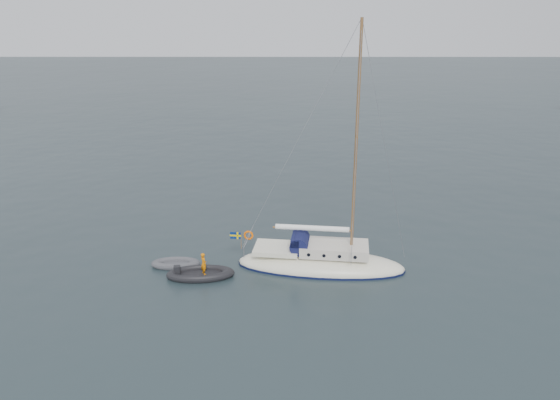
{
  "coord_description": "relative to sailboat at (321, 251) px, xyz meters",
  "views": [
    {
      "loc": [
        -0.09,
        -28.57,
        13.62
      ],
      "look_at": [
        -0.16,
        0.0,
        3.73
      ],
      "focal_mm": 35.0,
      "sensor_mm": 36.0,
      "label": 1
    }
  ],
  "objects": [
    {
      "name": "ground",
      "position": [
        -2.12,
        0.89,
        -1.06
      ],
      "size": [
        300.0,
        300.0,
        0.0
      ],
      "primitive_type": "plane",
      "color": "black",
      "rests_on": "ground"
    },
    {
      "name": "sailboat",
      "position": [
        0.0,
        0.0,
        0.0
      ],
      "size": [
        9.82,
        2.94,
        13.99
      ],
      "rotation": [
        0.0,
        0.0,
        -0.12
      ],
      "color": "white",
      "rests_on": "ground"
    },
    {
      "name": "rib",
      "position": [
        -6.6,
        -1.13,
        -0.83
      ],
      "size": [
        3.69,
        1.68,
        1.43
      ],
      "rotation": [
        0.0,
        0.0,
        0.1
      ],
      "color": "black",
      "rests_on": "ground"
    },
    {
      "name": "dinghy",
      "position": [
        -8.17,
        0.17,
        -0.88
      ],
      "size": [
        2.76,
        1.24,
        0.4
      ],
      "rotation": [
        0.0,
        0.0,
        0.04
      ],
      "color": "#4F5055",
      "rests_on": "ground"
    }
  ]
}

